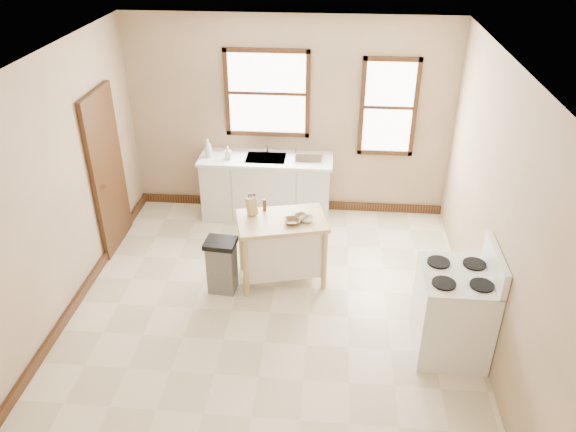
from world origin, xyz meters
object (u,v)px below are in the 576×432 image
object	(u,v)px
soap_bottle_a	(208,148)
knife_block	(252,207)
bowl_a	(292,221)
gas_stove	(454,302)
pepper_grinder	(265,205)
soap_bottle_b	(228,153)
trash_bin	(222,266)
bowl_b	(301,217)
bowl_c	(307,219)
kitchen_island	(282,249)
dish_rack	(309,156)

from	to	relation	value
soap_bottle_a	knife_block	xyz separation A→B (m)	(0.81, -1.42, -0.11)
bowl_a	knife_block	bearing A→B (deg)	161.50
soap_bottle_a	gas_stove	distance (m)	3.97
gas_stove	pepper_grinder	bearing A→B (deg)	148.43
soap_bottle_b	trash_bin	size ratio (longest dim) A/B	0.26
bowl_b	bowl_c	size ratio (longest dim) A/B	0.95
kitchen_island	bowl_c	distance (m)	0.53
trash_bin	kitchen_island	bearing A→B (deg)	27.82
soap_bottle_a	knife_block	size ratio (longest dim) A/B	1.28
gas_stove	dish_rack	bearing A→B (deg)	121.51
soap_bottle_a	trash_bin	bearing A→B (deg)	-64.19
gas_stove	bowl_c	bearing A→B (deg)	145.42
bowl_c	gas_stove	size ratio (longest dim) A/B	0.13
dish_rack	kitchen_island	world-z (taller)	dish_rack
bowl_a	bowl_b	distance (m)	0.15
bowl_a	kitchen_island	bearing A→B (deg)	149.03
soap_bottle_a	bowl_a	world-z (taller)	soap_bottle_a
bowl_b	gas_stove	bearing A→B (deg)	-34.91
gas_stove	soap_bottle_b	bearing A→B (deg)	137.08
soap_bottle_a	pepper_grinder	bearing A→B (deg)	-43.87
knife_block	bowl_c	size ratio (longest dim) A/B	1.26
kitchen_island	dish_rack	bearing A→B (deg)	67.28
pepper_grinder	kitchen_island	bearing A→B (deg)	-39.91
soap_bottle_b	trash_bin	xyz separation A→B (m)	(0.21, -1.73, -0.67)
bowl_a	gas_stove	size ratio (longest dim) A/B	0.16
dish_rack	soap_bottle_b	bearing A→B (deg)	-176.03
knife_block	bowl_c	bearing A→B (deg)	-43.89
soap_bottle_b	kitchen_island	distance (m)	1.80
knife_block	gas_stove	size ratio (longest dim) A/B	0.17
dish_rack	bowl_c	bearing A→B (deg)	-87.71
bowl_a	bowl_c	world-z (taller)	bowl_c
kitchen_island	trash_bin	distance (m)	0.74
pepper_grinder	bowl_c	world-z (taller)	pepper_grinder
pepper_grinder	bowl_c	xyz separation A→B (m)	(0.51, -0.20, -0.05)
soap_bottle_b	knife_block	distance (m)	1.46
trash_bin	bowl_b	bearing A→B (deg)	25.44
knife_block	kitchen_island	bearing A→B (deg)	-48.50
trash_bin	dish_rack	bearing A→B (deg)	68.47
bowl_a	trash_bin	world-z (taller)	bowl_a
soap_bottle_a	trash_bin	size ratio (longest dim) A/B	0.38
dish_rack	bowl_c	distance (m)	1.55
knife_block	bowl_a	bearing A→B (deg)	-53.51
pepper_grinder	dish_rack	bearing A→B (deg)	71.38
kitchen_island	bowl_b	world-z (taller)	bowl_b
dish_rack	trash_bin	size ratio (longest dim) A/B	0.58
dish_rack	bowl_a	bearing A→B (deg)	-93.64
dish_rack	trash_bin	bearing A→B (deg)	-116.64
soap_bottle_a	soap_bottle_b	bearing A→B (deg)	-0.45
soap_bottle_b	trash_bin	world-z (taller)	soap_bottle_b
dish_rack	kitchen_island	bearing A→B (deg)	-98.59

